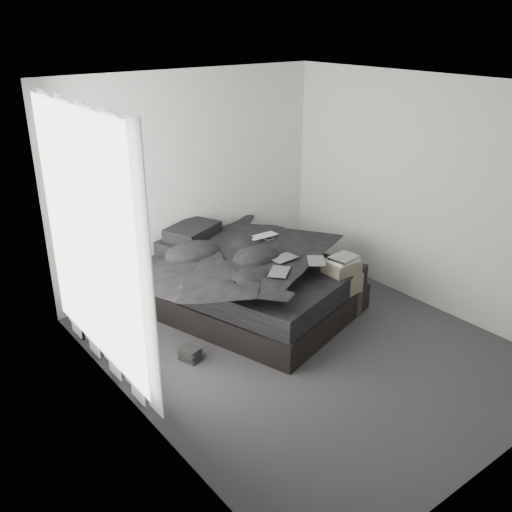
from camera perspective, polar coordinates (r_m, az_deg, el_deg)
floor at (r=5.95m, az=4.76°, el=-9.07°), size 3.60×4.20×0.01m
ceiling at (r=5.08m, az=5.76°, el=16.66°), size 3.60×4.20×0.01m
wall_back at (r=6.99m, az=-6.58°, el=7.47°), size 3.60×0.01×2.60m
wall_left at (r=4.44m, az=-12.20°, el=-2.18°), size 0.01×4.20×2.60m
wall_right at (r=6.68m, az=16.75°, el=5.91°), size 0.01×4.20×2.60m
window_left at (r=5.20m, az=-16.44°, el=1.76°), size 0.02×2.00×2.30m
curtain_left at (r=5.24m, az=-15.86°, el=1.17°), size 0.06×2.12×2.48m
bed at (r=6.59m, az=-0.75°, el=-4.07°), size 2.26×2.63×0.30m
mattress at (r=6.47m, az=-0.76°, el=-1.93°), size 2.18×2.55×0.24m
duvet at (r=6.34m, az=-0.38°, el=0.00°), size 2.13×2.30×0.26m
pillow_lower at (r=6.87m, az=-6.87°, el=1.21°), size 0.78×0.63×0.15m
pillow_upper at (r=6.86m, az=-6.36°, el=2.50°), size 0.75×0.64×0.14m
laptop at (r=6.66m, az=0.97°, el=2.48°), size 0.36×0.24×0.03m
comic_a at (r=5.80m, az=2.36°, el=-0.85°), size 0.34×0.32×0.01m
comic_b at (r=6.13m, az=2.79°, el=0.56°), size 0.30×0.21×0.01m
comic_c at (r=6.08m, az=6.09°, el=0.34°), size 0.32×0.34×0.01m
side_stand at (r=6.09m, az=-15.26°, el=-5.08°), size 0.46×0.46×0.74m
papers at (r=5.92m, az=-15.49°, el=-1.86°), size 0.34×0.29×0.01m
floor_books at (r=5.73m, az=-6.64°, el=-9.71°), size 0.19×0.23×0.14m
box_lower at (r=6.50m, az=8.39°, el=-4.79°), size 0.41×0.33×0.29m
box_mid at (r=6.39m, az=8.63°, el=-2.72°), size 0.40×0.33×0.23m
box_upper at (r=6.30m, az=8.57°, el=-1.18°), size 0.36×0.29×0.16m
art_book_white at (r=6.27m, az=8.67°, el=-0.38°), size 0.31×0.25×0.03m
art_book_snake at (r=6.26m, az=8.80°, el=-0.14°), size 0.32×0.27×0.03m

